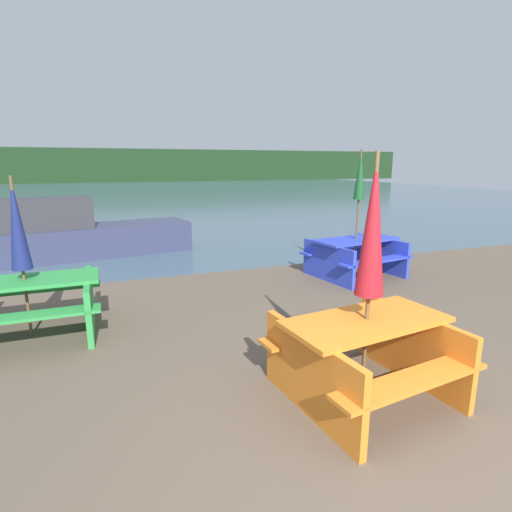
{
  "coord_description": "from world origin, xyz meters",
  "views": [
    {
      "loc": [
        -1.87,
        -1.5,
        2.13
      ],
      "look_at": [
        0.08,
        3.71,
        0.85
      ],
      "focal_mm": 28.0,
      "sensor_mm": 36.0,
      "label": 1
    }
  ],
  "objects_px": {
    "picnic_table_blue": "(356,254)",
    "umbrella_navy": "(17,225)",
    "picnic_table_green": "(27,302)",
    "umbrella_darkgreen": "(360,178)",
    "picnic_table_orange": "(365,351)",
    "boat": "(75,235)",
    "umbrella_crimson": "(373,227)"
  },
  "relations": [
    {
      "from": "picnic_table_orange",
      "to": "picnic_table_blue",
      "type": "height_order",
      "value": "picnic_table_orange"
    },
    {
      "from": "picnic_table_orange",
      "to": "umbrella_darkgreen",
      "type": "bearing_deg",
      "value": 56.91
    },
    {
      "from": "picnic_table_green",
      "to": "picnic_table_orange",
      "type": "bearing_deg",
      "value": -39.52
    },
    {
      "from": "umbrella_navy",
      "to": "umbrella_darkgreen",
      "type": "height_order",
      "value": "umbrella_darkgreen"
    },
    {
      "from": "umbrella_crimson",
      "to": "boat",
      "type": "distance_m",
      "value": 7.87
    },
    {
      "from": "picnic_table_orange",
      "to": "umbrella_darkgreen",
      "type": "distance_m",
      "value": 4.49
    },
    {
      "from": "picnic_table_green",
      "to": "umbrella_crimson",
      "type": "bearing_deg",
      "value": -39.52
    },
    {
      "from": "umbrella_darkgreen",
      "to": "umbrella_navy",
      "type": "bearing_deg",
      "value": -170.02
    },
    {
      "from": "umbrella_darkgreen",
      "to": "picnic_table_orange",
      "type": "bearing_deg",
      "value": -123.09
    },
    {
      "from": "picnic_table_green",
      "to": "umbrella_darkgreen",
      "type": "distance_m",
      "value": 5.74
    },
    {
      "from": "picnic_table_orange",
      "to": "umbrella_navy",
      "type": "relative_size",
      "value": 0.83
    },
    {
      "from": "picnic_table_green",
      "to": "boat",
      "type": "relative_size",
      "value": 0.34
    },
    {
      "from": "umbrella_crimson",
      "to": "boat",
      "type": "height_order",
      "value": "umbrella_crimson"
    },
    {
      "from": "picnic_table_green",
      "to": "umbrella_navy",
      "type": "height_order",
      "value": "umbrella_navy"
    },
    {
      "from": "picnic_table_blue",
      "to": "umbrella_navy",
      "type": "height_order",
      "value": "umbrella_navy"
    },
    {
      "from": "picnic_table_green",
      "to": "umbrella_navy",
      "type": "relative_size",
      "value": 0.86
    },
    {
      "from": "umbrella_darkgreen",
      "to": "boat",
      "type": "relative_size",
      "value": 0.48
    },
    {
      "from": "umbrella_darkgreen",
      "to": "boat",
      "type": "xyz_separation_m",
      "value": [
        -5.19,
        3.68,
        -1.37
      ]
    },
    {
      "from": "picnic_table_orange",
      "to": "picnic_table_green",
      "type": "height_order",
      "value": "picnic_table_orange"
    },
    {
      "from": "umbrella_crimson",
      "to": "picnic_table_green",
      "type": "bearing_deg",
      "value": 140.48
    },
    {
      "from": "picnic_table_orange",
      "to": "umbrella_crimson",
      "type": "relative_size",
      "value": 0.74
    },
    {
      "from": "umbrella_crimson",
      "to": "umbrella_navy",
      "type": "xyz_separation_m",
      "value": [
        -3.15,
        2.6,
        -0.18
      ]
    },
    {
      "from": "picnic_table_orange",
      "to": "umbrella_darkgreen",
      "type": "xyz_separation_m",
      "value": [
        2.32,
        3.56,
        1.43
      ]
    },
    {
      "from": "picnic_table_orange",
      "to": "umbrella_navy",
      "type": "height_order",
      "value": "umbrella_navy"
    },
    {
      "from": "umbrella_navy",
      "to": "picnic_table_orange",
      "type": "bearing_deg",
      "value": -39.52
    },
    {
      "from": "umbrella_crimson",
      "to": "umbrella_darkgreen",
      "type": "relative_size",
      "value": 0.93
    },
    {
      "from": "picnic_table_blue",
      "to": "umbrella_darkgreen",
      "type": "xyz_separation_m",
      "value": [
        0.0,
        0.0,
        1.44
      ]
    },
    {
      "from": "umbrella_crimson",
      "to": "umbrella_navy",
      "type": "height_order",
      "value": "umbrella_crimson"
    },
    {
      "from": "picnic_table_orange",
      "to": "umbrella_darkgreen",
      "type": "height_order",
      "value": "umbrella_darkgreen"
    },
    {
      "from": "picnic_table_green",
      "to": "picnic_table_blue",
      "type": "xyz_separation_m",
      "value": [
        5.47,
        0.96,
        -0.01
      ]
    },
    {
      "from": "picnic_table_green",
      "to": "umbrella_navy",
      "type": "distance_m",
      "value": 0.97
    },
    {
      "from": "picnic_table_green",
      "to": "umbrella_darkgreen",
      "type": "bearing_deg",
      "value": 9.98
    }
  ]
}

